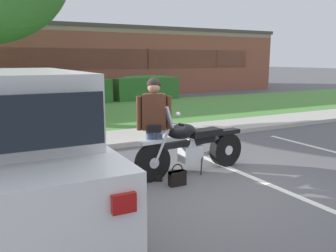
{
  "coord_description": "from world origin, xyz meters",
  "views": [
    {
      "loc": [
        -2.94,
        -4.45,
        1.99
      ],
      "look_at": [
        -0.06,
        0.96,
        0.85
      ],
      "focal_mm": 38.25,
      "sensor_mm": 36.0,
      "label": 1
    }
  ],
  "objects": [
    {
      "name": "stall_stripe_0",
      "position": [
        -1.66,
        0.2,
        0.0
      ],
      "size": [
        0.16,
        4.4,
        0.01
      ],
      "primitive_type": "cube",
      "rotation": [
        0.0,
        0.0,
        0.01
      ],
      "color": "silver",
      "rests_on": "ground"
    },
    {
      "name": "handbag",
      "position": [
        -0.24,
        0.31,
        0.14
      ],
      "size": [
        0.28,
        0.13,
        0.36
      ],
      "color": "black",
      "rests_on": "ground"
    },
    {
      "name": "curb_strip",
      "position": [
        0.0,
        3.14,
        0.06
      ],
      "size": [
        60.0,
        0.2,
        0.12
      ],
      "primitive_type": "cube",
      "color": "#B7B2A8",
      "rests_on": "ground"
    },
    {
      "name": "brick_building",
      "position": [
        1.0,
        18.33,
        1.93
      ],
      "size": [
        28.0,
        8.45,
        3.85
      ],
      "color": "#93513D",
      "rests_on": "ground"
    },
    {
      "name": "rider_person",
      "position": [
        -0.43,
        0.75,
        0.99
      ],
      "size": [
        0.53,
        0.39,
        1.7
      ],
      "color": "black",
      "rests_on": "ground"
    },
    {
      "name": "stall_stripe_1",
      "position": [
        1.09,
        0.2,
        0.0
      ],
      "size": [
        0.16,
        4.4,
        0.01
      ],
      "primitive_type": "cube",
      "rotation": [
        0.0,
        0.0,
        0.01
      ],
      "color": "silver",
      "rests_on": "ground"
    },
    {
      "name": "hedge_right",
      "position": [
        4.39,
        11.52,
        0.65
      ],
      "size": [
        3.15,
        0.9,
        1.24
      ],
      "color": "#336B2D",
      "rests_on": "ground"
    },
    {
      "name": "grass_lawn",
      "position": [
        0.0,
        8.05,
        0.03
      ],
      "size": [
        60.0,
        6.61,
        0.06
      ],
      "primitive_type": "cube",
      "color": "#518E3D",
      "rests_on": "ground"
    },
    {
      "name": "concrete_walk",
      "position": [
        0.0,
        3.99,
        0.04
      ],
      "size": [
        60.0,
        1.5,
        0.08
      ],
      "primitive_type": "cube",
      "color": "#B7B2A8",
      "rests_on": "ground"
    },
    {
      "name": "parked_suv_adjacent",
      "position": [
        -2.72,
        0.39,
        0.96
      ],
      "size": [
        2.05,
        4.86,
        1.86
      ],
      "color": "white",
      "rests_on": "ground"
    },
    {
      "name": "hedge_center_right",
      "position": [
        0.86,
        11.52,
        0.65
      ],
      "size": [
        3.25,
        0.9,
        1.24
      ],
      "color": "#336B2D",
      "rests_on": "ground"
    },
    {
      "name": "motorcycle",
      "position": [
        0.39,
        0.77,
        0.49
      ],
      "size": [
        2.24,
        0.82,
        1.26
      ],
      "color": "black",
      "rests_on": "ground"
    },
    {
      "name": "ground_plane",
      "position": [
        0.0,
        0.0,
        0.0
      ],
      "size": [
        140.0,
        140.0,
        0.0
      ],
      "primitive_type": "plane",
      "color": "#565659"
    }
  ]
}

